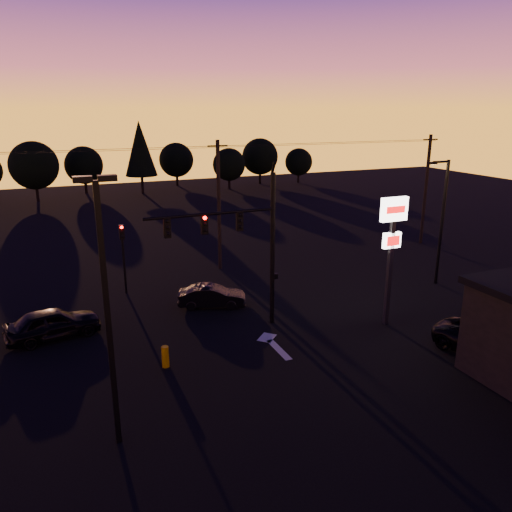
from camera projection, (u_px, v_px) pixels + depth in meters
The scene contains 21 objects.
ground at pixel (278, 361), 22.65m from camera, with size 120.00×120.00×0.00m, color black.
lane_arrow at pixel (273, 344), 24.30m from camera, with size 1.20×3.10×0.01m.
traffic_signal_mast at pixel (243, 236), 24.73m from camera, with size 6.79×0.52×8.58m.
secondary_signal at pixel (123, 249), 30.12m from camera, with size 0.30×0.31×4.35m.
parking_lot_light at pixel (106, 299), 15.71m from camera, with size 1.25×0.30×9.14m.
pylon_sign at pixel (392, 234), 25.17m from camera, with size 1.50×0.28×6.80m.
streetlight at pixel (441, 217), 31.42m from camera, with size 1.55×0.35×8.00m.
utility_pole_1 at pixel (219, 205), 34.45m from camera, with size 1.40×0.26×9.00m.
utility_pole_2 at pixel (426, 189), 41.14m from camera, with size 1.40×0.26×9.00m.
power_wires at pixel (218, 146), 33.31m from camera, with size 36.00×1.22×0.07m.
bollard at pixel (165, 357), 22.02m from camera, with size 0.32×0.32×0.97m, color #BC8E00.
tree_2 at pixel (34, 165), 60.08m from camera, with size 5.77×5.78×7.26m.
tree_3 at pixel (84, 165), 66.03m from camera, with size 4.95×4.95×6.22m.
tree_4 at pixel (140, 148), 65.36m from camera, with size 4.18×4.18×9.50m.
tree_5 at pixel (176, 160), 72.63m from camera, with size 4.95×4.95×6.22m.
tree_6 at pixel (229, 165), 69.65m from camera, with size 4.54×4.54×5.71m.
tree_7 at pixel (260, 157), 74.35m from camera, with size 5.36×5.36×6.74m.
tree_8 at pixel (299, 162), 75.96m from camera, with size 4.12×4.12×5.19m.
car_left at pixel (53, 323), 24.75m from camera, with size 1.82×4.53×1.54m, color black.
car_mid at pixel (212, 296), 28.70m from camera, with size 1.34×3.84×1.27m, color black.
suv_parked at pixel (490, 341), 23.02m from camera, with size 2.28×4.94×1.37m, color black.
Camera 1 is at (-8.83, -18.35, 11.05)m, focal length 35.00 mm.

